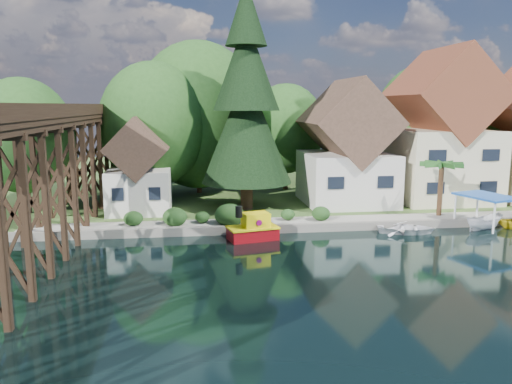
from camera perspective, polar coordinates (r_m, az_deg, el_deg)
ground at (r=29.16m, az=6.28°, el=-8.56°), size 140.00×140.00×0.00m
bank at (r=61.87m, az=-1.07°, el=1.58°), size 140.00×52.00×0.50m
seawall at (r=37.51m, az=9.39°, el=-3.95°), size 60.00×0.40×0.62m
promenade at (r=39.27m, az=11.66°, el=-3.06°), size 50.00×2.60×0.06m
trestle_bridge at (r=33.61m, az=-23.47°, el=2.50°), size 4.12×44.18×9.30m
house_left at (r=45.16m, az=10.33°, el=4.58°), size 7.64×8.64×11.02m
house_center at (r=48.98m, az=20.34°, el=6.03°), size 8.65×9.18×13.89m
shed at (r=41.94m, az=-13.24°, el=2.27°), size 5.09×5.40×7.85m
bg_trees at (r=48.75m, az=1.72°, el=7.65°), size 49.90×13.30×10.57m
shrubs at (r=37.05m, az=-4.00°, el=-2.55°), size 15.76×2.47×1.70m
conifer at (r=41.58m, az=-1.11°, el=10.20°), size 7.52×7.52×18.53m
palm_tree at (r=41.65m, az=20.47°, el=2.80°), size 3.52×3.52×4.58m
tugboat at (r=34.59m, az=-0.31°, el=-4.25°), size 3.76×2.59×2.49m
boat_white_a at (r=38.02m, az=16.80°, el=-3.87°), size 4.83×4.01×0.86m
boat_canopy at (r=40.86m, az=24.70°, el=-2.41°), size 3.87×4.73×2.64m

